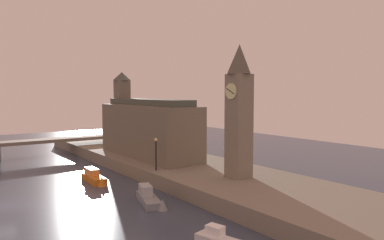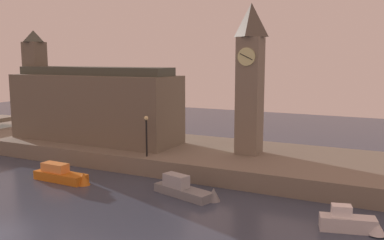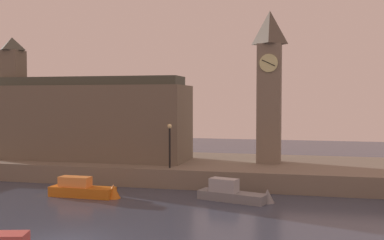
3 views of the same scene
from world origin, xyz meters
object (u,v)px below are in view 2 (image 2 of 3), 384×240
(streetlamp, at_px, (146,131))
(boat_cruiser_grey, at_px, (189,190))
(parliament_hall, at_px, (91,104))
(clock_tower, at_px, (250,77))
(boat_ferry_white, at_px, (352,223))
(boat_patrol_orange, at_px, (65,176))

(streetlamp, height_order, boat_cruiser_grey, streetlamp)
(parliament_hall, height_order, streetlamp, parliament_hall)
(parliament_hall, xyz_separation_m, boat_cruiser_grey, (15.14, -7.81, -4.71))
(clock_tower, bearing_deg, parliament_hall, -175.62)
(clock_tower, bearing_deg, streetlamp, -145.52)
(streetlamp, relative_size, boat_ferry_white, 0.93)
(boat_cruiser_grey, bearing_deg, boat_ferry_white, -6.20)
(clock_tower, bearing_deg, boat_patrol_orange, -139.77)
(boat_ferry_white, relative_size, boat_cruiser_grey, 0.67)
(boat_patrol_orange, distance_m, boat_cruiser_grey, 10.69)
(clock_tower, bearing_deg, boat_ferry_white, -46.54)
(parliament_hall, height_order, boat_ferry_white, parliament_hall)
(streetlamp, distance_m, boat_cruiser_grey, 7.92)
(clock_tower, relative_size, boat_cruiser_grey, 2.32)
(clock_tower, height_order, boat_cruiser_grey, clock_tower)
(boat_ferry_white, xyz_separation_m, boat_cruiser_grey, (-11.12, 1.21, -0.04))
(clock_tower, relative_size, boat_ferry_white, 3.44)
(boat_cruiser_grey, bearing_deg, parliament_hall, 152.71)
(streetlamp, relative_size, boat_cruiser_grey, 0.62)
(parliament_hall, distance_m, boat_patrol_orange, 11.02)
(parliament_hall, distance_m, boat_cruiser_grey, 17.67)
(clock_tower, height_order, streetlamp, clock_tower)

